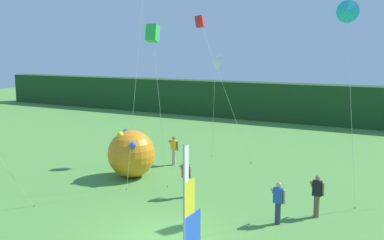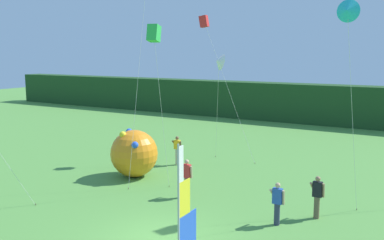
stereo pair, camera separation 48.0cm
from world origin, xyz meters
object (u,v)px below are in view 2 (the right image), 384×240
kite_cyan_delta_3 (348,11)px  kite_green_box_5 (154,34)px  person_near_banner (277,202)px  banner_flag (184,211)px  person_far_left (187,177)px  inflatable_balloon (134,153)px  kite_red_box_2 (204,22)px  kite_white_delta_4 (219,62)px  person_far_right (177,150)px  person_mid_field (317,196)px

kite_cyan_delta_3 → kite_green_box_5: 8.00m
person_near_banner → banner_flag: bearing=-103.5°
person_far_left → kite_green_box_5: 6.52m
banner_flag → person_far_left: bearing=120.3°
banner_flag → kite_cyan_delta_3: (3.02, 6.47, 6.05)m
banner_flag → person_far_left: (-3.40, 5.83, -0.96)m
person_far_left → inflatable_balloon: bearing=160.5°
kite_red_box_2 → kite_white_delta_4: bearing=-38.8°
kite_cyan_delta_3 → kite_white_delta_4: size_ratio=1.30×
banner_flag → person_far_right: size_ratio=2.34×
person_mid_field → kite_red_box_2: kite_red_box_2 is taller
banner_flag → person_near_banner: 5.08m
person_mid_field → kite_green_box_5: bearing=-174.3°
person_near_banner → kite_cyan_delta_3: size_ratio=0.20×
person_far_left → person_far_right: size_ratio=1.03×
inflatable_balloon → kite_white_delta_4: size_ratio=0.38×
person_mid_field → person_far_left: (-5.70, -0.43, 0.02)m
person_far_right → kite_white_delta_4: bearing=22.8°
person_far_left → kite_red_box_2: size_ratio=0.20×
person_mid_field → kite_white_delta_4: 9.97m
person_far_left → person_far_right: (-3.42, 4.61, -0.03)m
kite_green_box_5 → person_near_banner: bearing=-6.6°
person_far_right → inflatable_balloon: inflatable_balloon is taller
kite_green_box_5 → person_far_left: bearing=10.7°
person_far_right → kite_red_box_2: bearing=77.4°
person_near_banner → person_far_left: 4.68m
person_mid_field → person_far_right: person_mid_field is taller
person_near_banner → person_far_left: (-4.57, 0.99, 0.05)m
kite_red_box_2 → kite_green_box_5: bearing=-78.8°
person_mid_field → kite_green_box_5: (-7.19, -0.72, 6.36)m
person_far_left → person_far_right: bearing=126.6°
person_mid_field → kite_red_box_2: (-8.61, 6.44, 7.32)m
kite_white_delta_4 → kite_cyan_delta_3: bearing=-32.6°
person_far_left → person_far_right: 5.74m
person_near_banner → kite_red_box_2: (-7.48, 7.87, 7.36)m
person_mid_field → kite_green_box_5: kite_green_box_5 is taller
person_mid_field → kite_cyan_delta_3: size_ratio=0.20×
person_mid_field → kite_green_box_5: 9.63m
person_far_right → kite_cyan_delta_3: (9.84, -3.97, 7.04)m
banner_flag → person_far_right: (-6.82, 10.44, -0.99)m
kite_green_box_5 → person_far_right: bearing=111.4°
person_far_left → person_mid_field: bearing=4.4°
kite_cyan_delta_3 → kite_white_delta_4: 9.30m
banner_flag → kite_red_box_2: 15.54m
person_mid_field → kite_white_delta_4: (-6.93, 5.09, 5.05)m
kite_red_box_2 → kite_green_box_5: kite_red_box_2 is taller
person_mid_field → inflatable_balloon: (-9.78, 1.01, 0.33)m
kite_red_box_2 → kite_cyan_delta_3: (9.34, -6.24, -0.30)m
person_far_right → kite_green_box_5: 8.26m
person_mid_field → kite_white_delta_4: size_ratio=0.26×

